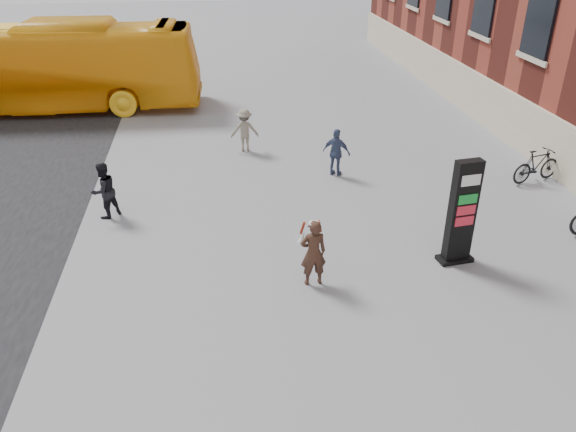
{
  "coord_description": "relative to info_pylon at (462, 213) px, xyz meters",
  "views": [
    {
      "loc": [
        -1.27,
        -9.74,
        7.35
      ],
      "look_at": [
        0.31,
        1.6,
        1.23
      ],
      "focal_mm": 35.0,
      "sensor_mm": 36.0,
      "label": 1
    }
  ],
  "objects": [
    {
      "name": "bus",
      "position": [
        -12.55,
        13.97,
        0.52
      ],
      "size": [
        13.21,
        3.69,
        3.64
      ],
      "primitive_type": "imported",
      "rotation": [
        0.0,
        0.0,
        1.52
      ],
      "color": "#F7AF17",
      "rests_on": "road"
    },
    {
      "name": "bike_7",
      "position": [
        4.3,
        4.05,
        -0.77
      ],
      "size": [
        1.84,
        0.94,
        1.07
      ],
      "primitive_type": "imported",
      "rotation": [
        0.0,
        0.0,
        1.83
      ],
      "color": "black",
      "rests_on": "ground"
    },
    {
      "name": "woman",
      "position": [
        -3.57,
        -0.45,
        -0.48
      ],
      "size": [
        0.63,
        0.58,
        1.61
      ],
      "rotation": [
        0.0,
        0.0,
        3.21
      ],
      "color": "black",
      "rests_on": "ground"
    },
    {
      "name": "pedestrian_a",
      "position": [
        -8.63,
        3.49,
        -0.51
      ],
      "size": [
        0.97,
        0.97,
        1.58
      ],
      "primitive_type": "imported",
      "rotation": [
        0.0,
        0.0,
        3.91
      ],
      "color": "black",
      "rests_on": "ground"
    },
    {
      "name": "pedestrian_c",
      "position": [
        -1.77,
        5.4,
        -0.53
      ],
      "size": [
        0.96,
        0.8,
        1.54
      ],
      "primitive_type": "imported",
      "rotation": [
        0.0,
        0.0,
        2.58
      ],
      "color": "#3E4A6C",
      "rests_on": "ground"
    },
    {
      "name": "ground",
      "position": [
        -4.3,
        -1.07,
        -1.3
      ],
      "size": [
        100.0,
        100.0,
        0.0
      ],
      "primitive_type": "plane",
      "color": "#9E9EA3"
    },
    {
      "name": "pedestrian_b",
      "position": [
        -4.49,
        7.94,
        -0.55
      ],
      "size": [
        0.98,
        0.56,
        1.51
      ],
      "primitive_type": "imported",
      "rotation": [
        0.0,
        0.0,
        3.14
      ],
      "color": "gray",
      "rests_on": "ground"
    },
    {
      "name": "info_pylon",
      "position": [
        0.0,
        0.0,
        0.0
      ],
      "size": [
        0.88,
        0.52,
        2.61
      ],
      "rotation": [
        0.0,
        0.0,
        0.13
      ],
      "color": "black",
      "rests_on": "ground"
    }
  ]
}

